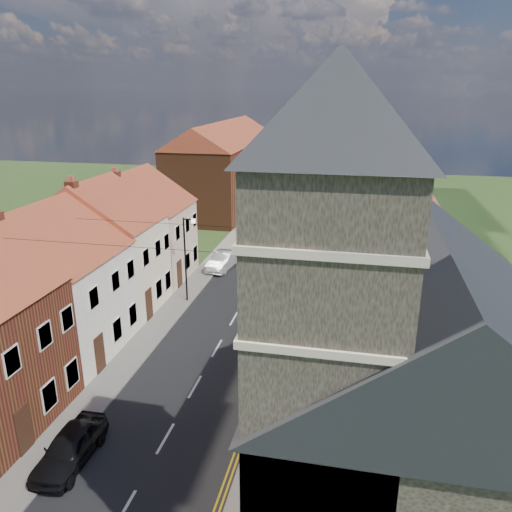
{
  "coord_description": "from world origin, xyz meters",
  "views": [
    {
      "loc": [
        7.49,
        -10.65,
        14.41
      ],
      "look_at": [
        0.91,
        20.73,
        3.5
      ],
      "focal_mm": 35.0,
      "sensor_mm": 36.0,
      "label": 1
    }
  ],
  "objects_px": {
    "car_mid": "(223,260)",
    "pedestrian_right": "(275,355)",
    "church": "(408,379)",
    "lamppost": "(186,254)",
    "car_near": "(70,447)",
    "car_far": "(264,211)",
    "car_distant": "(288,198)"
  },
  "relations": [
    {
      "from": "car_near",
      "to": "car_mid",
      "type": "relative_size",
      "value": 0.93
    },
    {
      "from": "church",
      "to": "pedestrian_right",
      "type": "xyz_separation_m",
      "value": [
        -5.66,
        9.08,
        -4.95
      ]
    },
    {
      "from": "lamppost",
      "to": "car_near",
      "type": "distance_m",
      "value": 16.34
    },
    {
      "from": "church",
      "to": "car_far",
      "type": "height_order",
      "value": "church"
    },
    {
      "from": "car_far",
      "to": "car_distant",
      "type": "height_order",
      "value": "car_far"
    },
    {
      "from": "church",
      "to": "car_mid",
      "type": "bearing_deg",
      "value": 117.88
    },
    {
      "from": "church",
      "to": "car_far",
      "type": "bearing_deg",
      "value": 106.75
    },
    {
      "from": "lamppost",
      "to": "pedestrian_right",
      "type": "height_order",
      "value": "lamppost"
    },
    {
      "from": "car_far",
      "to": "pedestrian_right",
      "type": "distance_m",
      "value": 33.36
    },
    {
      "from": "car_near",
      "to": "lamppost",
      "type": "bearing_deg",
      "value": 91.26
    },
    {
      "from": "car_far",
      "to": "car_distant",
      "type": "distance_m",
      "value": 7.71
    },
    {
      "from": "car_near",
      "to": "car_mid",
      "type": "xyz_separation_m",
      "value": [
        0.0,
        23.15,
        0.02
      ]
    },
    {
      "from": "lamppost",
      "to": "car_mid",
      "type": "distance_m",
      "value": 7.63
    },
    {
      "from": "car_mid",
      "to": "pedestrian_right",
      "type": "xyz_separation_m",
      "value": [
        6.9,
        -14.67,
        0.21
      ]
    },
    {
      "from": "lamppost",
      "to": "car_near",
      "type": "bearing_deg",
      "value": -87.82
    },
    {
      "from": "car_far",
      "to": "car_near",
      "type": "bearing_deg",
      "value": -108.33
    },
    {
      "from": "lamppost",
      "to": "car_mid",
      "type": "bearing_deg",
      "value": 85.05
    },
    {
      "from": "church",
      "to": "car_far",
      "type": "relative_size",
      "value": 3.1
    },
    {
      "from": "car_distant",
      "to": "car_far",
      "type": "bearing_deg",
      "value": -96.21
    },
    {
      "from": "church",
      "to": "lamppost",
      "type": "height_order",
      "value": "church"
    },
    {
      "from": "car_far",
      "to": "car_distant",
      "type": "bearing_deg",
      "value": 58.93
    },
    {
      "from": "car_near",
      "to": "pedestrian_right",
      "type": "xyz_separation_m",
      "value": [
        6.9,
        8.48,
        0.23
      ]
    },
    {
      "from": "car_distant",
      "to": "lamppost",
      "type": "bearing_deg",
      "value": -87.53
    },
    {
      "from": "church",
      "to": "pedestrian_right",
      "type": "distance_m",
      "value": 11.79
    },
    {
      "from": "car_mid",
      "to": "car_distant",
      "type": "height_order",
      "value": "car_mid"
    },
    {
      "from": "lamppost",
      "to": "pedestrian_right",
      "type": "relative_size",
      "value": 3.74
    },
    {
      "from": "lamppost",
      "to": "car_mid",
      "type": "xyz_separation_m",
      "value": [
        0.61,
        7.07,
        -2.82
      ]
    },
    {
      "from": "car_near",
      "to": "car_distant",
      "type": "bearing_deg",
      "value": 87.08
    },
    {
      "from": "car_mid",
      "to": "car_far",
      "type": "bearing_deg",
      "value": 98.17
    },
    {
      "from": "lamppost",
      "to": "car_near",
      "type": "height_order",
      "value": "lamppost"
    },
    {
      "from": "church",
      "to": "pedestrian_right",
      "type": "relative_size",
      "value": 9.46
    },
    {
      "from": "church",
      "to": "car_mid",
      "type": "height_order",
      "value": "church"
    }
  ]
}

